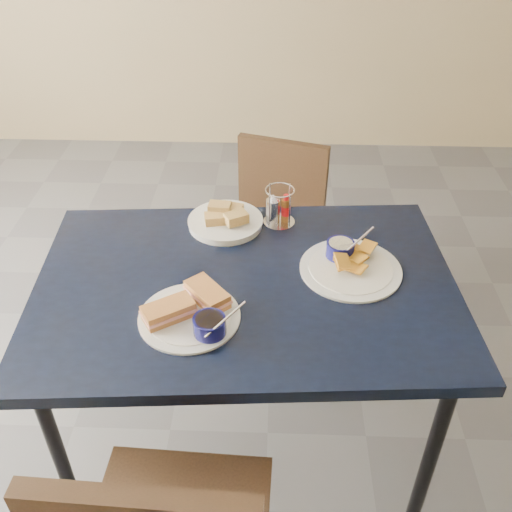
{
  "coord_description": "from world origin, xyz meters",
  "views": [
    {
      "loc": [
        0.0,
        -1.33,
        1.85
      ],
      "look_at": [
        -0.05,
        0.04,
        0.82
      ],
      "focal_mm": 40.0,
      "sensor_mm": 36.0,
      "label": 1
    }
  ],
  "objects_px": {
    "dining_table": "(246,297)",
    "bread_basket": "(226,220)",
    "condiment_caddy": "(278,209)",
    "chair_far": "(270,223)",
    "plantain_plate": "(348,262)",
    "sandwich_plate": "(193,312)"
  },
  "relations": [
    {
      "from": "plantain_plate",
      "to": "condiment_caddy",
      "type": "relative_size",
      "value": 2.33
    },
    {
      "from": "dining_table",
      "to": "bread_basket",
      "type": "bearing_deg",
      "value": 105.47
    },
    {
      "from": "bread_basket",
      "to": "condiment_caddy",
      "type": "bearing_deg",
      "value": 7.64
    },
    {
      "from": "plantain_plate",
      "to": "bread_basket",
      "type": "bearing_deg",
      "value": 151.49
    },
    {
      "from": "sandwich_plate",
      "to": "bread_basket",
      "type": "relative_size",
      "value": 1.21
    },
    {
      "from": "chair_far",
      "to": "sandwich_plate",
      "type": "height_order",
      "value": "sandwich_plate"
    },
    {
      "from": "chair_far",
      "to": "condiment_caddy",
      "type": "distance_m",
      "value": 0.53
    },
    {
      "from": "chair_far",
      "to": "plantain_plate",
      "type": "bearing_deg",
      "value": -68.9
    },
    {
      "from": "dining_table",
      "to": "plantain_plate",
      "type": "relative_size",
      "value": 4.2
    },
    {
      "from": "sandwich_plate",
      "to": "plantain_plate",
      "type": "xyz_separation_m",
      "value": [
        0.46,
        0.25,
        -0.01
      ]
    },
    {
      "from": "sandwich_plate",
      "to": "bread_basket",
      "type": "xyz_separation_m",
      "value": [
        0.05,
        0.47,
        -0.0
      ]
    },
    {
      "from": "chair_far",
      "to": "plantain_plate",
      "type": "relative_size",
      "value": 2.6
    },
    {
      "from": "chair_far",
      "to": "sandwich_plate",
      "type": "relative_size",
      "value": 2.67
    },
    {
      "from": "dining_table",
      "to": "sandwich_plate",
      "type": "bearing_deg",
      "value": -130.49
    },
    {
      "from": "chair_far",
      "to": "condiment_caddy",
      "type": "xyz_separation_m",
      "value": [
        0.03,
        -0.41,
        0.33
      ]
    },
    {
      "from": "sandwich_plate",
      "to": "condiment_caddy",
      "type": "distance_m",
      "value": 0.55
    },
    {
      "from": "condiment_caddy",
      "to": "dining_table",
      "type": "bearing_deg",
      "value": -106.02
    },
    {
      "from": "dining_table",
      "to": "bread_basket",
      "type": "xyz_separation_m",
      "value": [
        -0.08,
        0.31,
        0.08
      ]
    },
    {
      "from": "dining_table",
      "to": "sandwich_plate",
      "type": "xyz_separation_m",
      "value": [
        -0.14,
        -0.16,
        0.09
      ]
    },
    {
      "from": "dining_table",
      "to": "sandwich_plate",
      "type": "distance_m",
      "value": 0.23
    },
    {
      "from": "condiment_caddy",
      "to": "bread_basket",
      "type": "bearing_deg",
      "value": -172.36
    },
    {
      "from": "dining_table",
      "to": "condiment_caddy",
      "type": "relative_size",
      "value": 9.79
    }
  ]
}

